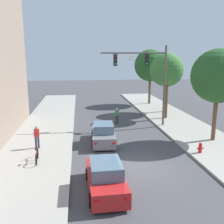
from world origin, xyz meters
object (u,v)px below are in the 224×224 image
(bicycle_leaning, at_px, (37,156))
(pedestrian_crossing_road, at_px, (117,115))
(car_lead_grey, at_px, (103,134))
(street_tree_nearest, at_px, (218,76))
(pedestrian_sidewalk_left_walker, at_px, (37,136))
(street_tree_third, at_px, (167,70))
(traffic_signal_mast, at_px, (147,71))
(street_tree_farthest, at_px, (150,66))
(street_tree_second, at_px, (168,69))
(car_following_red, at_px, (106,177))
(fire_hydrant, at_px, (200,148))

(bicycle_leaning, bearing_deg, pedestrian_crossing_road, 54.47)
(car_lead_grey, distance_m, street_tree_nearest, 9.79)
(pedestrian_sidewalk_left_walker, xyz_separation_m, pedestrian_crossing_road, (6.79, 6.53, -0.15))
(street_tree_third, bearing_deg, bicycle_leaning, -133.95)
(street_tree_third, bearing_deg, traffic_signal_mast, -123.53)
(pedestrian_crossing_road, bearing_deg, pedestrian_sidewalk_left_walker, -136.15)
(street_tree_nearest, bearing_deg, street_tree_farthest, 92.16)
(traffic_signal_mast, xyz_separation_m, street_tree_second, (2.93, 2.78, 0.03))
(bicycle_leaning, bearing_deg, street_tree_third, 46.05)
(street_tree_nearest, height_order, street_tree_third, street_tree_nearest)
(car_following_red, distance_m, pedestrian_crossing_road, 13.12)
(car_lead_grey, xyz_separation_m, pedestrian_crossing_road, (1.92, 5.61, 0.19))
(bicycle_leaning, relative_size, street_tree_farthest, 0.24)
(pedestrian_sidewalk_left_walker, bearing_deg, fire_hydrant, -12.00)
(traffic_signal_mast, relative_size, fire_hydrant, 10.42)
(car_lead_grey, distance_m, street_tree_third, 13.83)
(street_tree_nearest, bearing_deg, pedestrian_crossing_road, 136.61)
(car_following_red, distance_m, street_tree_second, 16.91)
(car_following_red, height_order, street_tree_second, street_tree_second)
(pedestrian_crossing_road, bearing_deg, street_tree_third, 34.16)
(bicycle_leaning, distance_m, street_tree_second, 16.49)
(street_tree_third, xyz_separation_m, street_tree_farthest, (-0.37, 5.60, 0.32))
(street_tree_second, distance_m, street_tree_third, 3.31)
(car_following_red, bearing_deg, street_tree_third, 62.43)
(pedestrian_crossing_road, bearing_deg, traffic_signal_mast, -30.22)
(pedestrian_sidewalk_left_walker, xyz_separation_m, street_tree_nearest, (13.56, 0.13, 4.12))
(car_following_red, xyz_separation_m, pedestrian_sidewalk_left_walker, (-4.28, 6.35, 0.34))
(traffic_signal_mast, height_order, street_tree_farthest, traffic_signal_mast)
(street_tree_nearest, relative_size, street_tree_farthest, 0.95)
(fire_hydrant, relative_size, street_tree_nearest, 0.10)
(car_lead_grey, xyz_separation_m, pedestrian_sidewalk_left_walker, (-4.88, -0.91, 0.34))
(car_lead_grey, height_order, fire_hydrant, car_lead_grey)
(traffic_signal_mast, xyz_separation_m, street_tree_farthest, (3.56, 11.52, 0.12))
(bicycle_leaning, relative_size, fire_hydrant, 2.46)
(street_tree_second, bearing_deg, traffic_signal_mast, -136.53)
(street_tree_second, bearing_deg, car_lead_grey, -137.20)
(street_tree_nearest, xyz_separation_m, street_tree_farthest, (-0.62, 16.41, 0.26))
(car_lead_grey, distance_m, street_tree_farthest, 18.21)
(bicycle_leaning, relative_size, street_tree_third, 0.25)
(pedestrian_sidewalk_left_walker, xyz_separation_m, street_tree_second, (12.31, 7.80, 4.28))
(car_following_red, height_order, street_tree_farthest, street_tree_farthest)
(traffic_signal_mast, distance_m, pedestrian_crossing_road, 5.33)
(bicycle_leaning, bearing_deg, traffic_signal_mast, 39.76)
(car_following_red, distance_m, street_tree_nearest, 12.16)
(car_following_red, distance_m, street_tree_farthest, 24.93)
(car_following_red, xyz_separation_m, bicycle_leaning, (-3.92, 3.86, -0.18))
(car_following_red, relative_size, street_tree_third, 0.61)
(bicycle_leaning, height_order, fire_hydrant, bicycle_leaning)
(car_lead_grey, height_order, street_tree_second, street_tree_second)
(car_lead_grey, xyz_separation_m, car_following_red, (-0.60, -7.26, 0.00))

